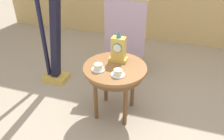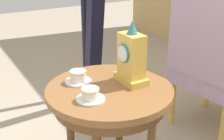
{
  "view_description": "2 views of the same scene",
  "coord_description": "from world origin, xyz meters",
  "px_view_note": "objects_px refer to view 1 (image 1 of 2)",
  "views": [
    {
      "loc": [
        0.56,
        -1.85,
        1.81
      ],
      "look_at": [
        -0.08,
        0.15,
        0.5
      ],
      "focal_mm": 36.35,
      "sensor_mm": 36.0,
      "label": 1
    },
    {
      "loc": [
        1.26,
        -0.67,
        1.31
      ],
      "look_at": [
        -0.11,
        0.13,
        0.66
      ],
      "focal_mm": 50.59,
      "sensor_mm": 36.0,
      "label": 2
    }
  ],
  "objects_px": {
    "side_table": "(115,73)",
    "teacup_right": "(118,73)",
    "mantel_clock": "(119,49)",
    "armchair": "(126,35)",
    "teacup_left": "(98,67)",
    "harp": "(52,33)"
  },
  "relations": [
    {
      "from": "teacup_right",
      "to": "harp",
      "type": "height_order",
      "value": "harp"
    },
    {
      "from": "harp",
      "to": "side_table",
      "type": "bearing_deg",
      "value": -21.76
    },
    {
      "from": "teacup_right",
      "to": "mantel_clock",
      "type": "height_order",
      "value": "mantel_clock"
    },
    {
      "from": "mantel_clock",
      "to": "armchair",
      "type": "relative_size",
      "value": 0.29
    },
    {
      "from": "teacup_left",
      "to": "harp",
      "type": "height_order",
      "value": "harp"
    },
    {
      "from": "mantel_clock",
      "to": "armchair",
      "type": "bearing_deg",
      "value": 98.68
    },
    {
      "from": "teacup_left",
      "to": "teacup_right",
      "type": "distance_m",
      "value": 0.22
    },
    {
      "from": "side_table",
      "to": "teacup_right",
      "type": "bearing_deg",
      "value": -63.17
    },
    {
      "from": "teacup_left",
      "to": "armchair",
      "type": "bearing_deg",
      "value": 88.63
    },
    {
      "from": "mantel_clock",
      "to": "harp",
      "type": "bearing_deg",
      "value": 165.48
    },
    {
      "from": "teacup_left",
      "to": "mantel_clock",
      "type": "height_order",
      "value": "mantel_clock"
    },
    {
      "from": "mantel_clock",
      "to": "armchair",
      "type": "distance_m",
      "value": 0.76
    },
    {
      "from": "teacup_left",
      "to": "teacup_right",
      "type": "xyz_separation_m",
      "value": [
        0.21,
        -0.03,
        -0.0
      ]
    },
    {
      "from": "side_table",
      "to": "harp",
      "type": "bearing_deg",
      "value": 158.24
    },
    {
      "from": "harp",
      "to": "armchair",
      "type": "bearing_deg",
      "value": 30.9
    },
    {
      "from": "teacup_right",
      "to": "mantel_clock",
      "type": "relative_size",
      "value": 0.41
    },
    {
      "from": "side_table",
      "to": "harp",
      "type": "height_order",
      "value": "harp"
    },
    {
      "from": "mantel_clock",
      "to": "teacup_left",
      "type": "bearing_deg",
      "value": -119.1
    },
    {
      "from": "mantel_clock",
      "to": "harp",
      "type": "distance_m",
      "value": 0.97
    },
    {
      "from": "side_table",
      "to": "teacup_right",
      "type": "xyz_separation_m",
      "value": [
        0.07,
        -0.15,
        0.1
      ]
    },
    {
      "from": "teacup_left",
      "to": "mantel_clock",
      "type": "relative_size",
      "value": 0.42
    },
    {
      "from": "armchair",
      "to": "teacup_left",
      "type": "bearing_deg",
      "value": -91.37
    }
  ]
}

